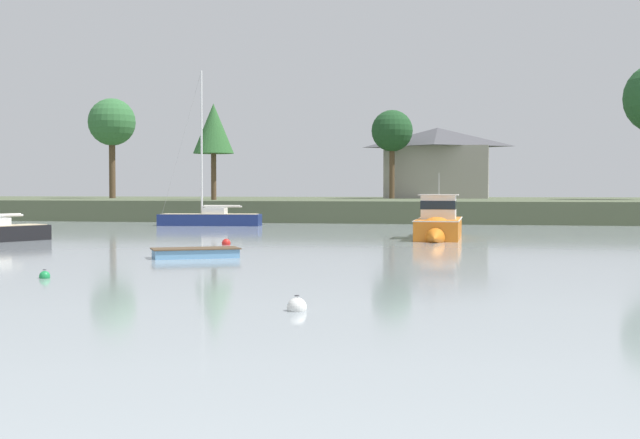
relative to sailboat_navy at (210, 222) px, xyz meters
The scene contains 11 objects.
far_shore_bank 30.24m from the sailboat_navy, 70.75° to the left, with size 220.70×44.90×1.92m, color #4C563D.
sailboat_navy is the anchor object (origin of this frame).
dinghy_skyblue 33.39m from the sailboat_navy, 72.14° to the right, with size 4.03×3.17×0.59m.
cruiser_orange 24.84m from the sailboat_navy, 38.28° to the right, with size 2.73×9.39×4.78m.
mooring_buoy_white 50.14m from the sailboat_navy, 68.69° to the right, with size 0.48×0.48×0.54m.
mooring_buoy_green 41.75m from the sailboat_navy, 78.55° to the right, with size 0.36×0.36×0.41m.
mooring_buoy_red 24.71m from the sailboat_navy, 69.10° to the right, with size 0.47×0.47×0.52m.
shore_tree_left 16.50m from the sailboat_navy, 107.46° to the left, with size 3.97×3.97×9.39m.
shore_tree_center_right 35.69m from the sailboat_navy, 128.25° to the left, with size 5.49×5.49×11.61m.
shore_tree_far_left 32.80m from the sailboat_navy, 69.01° to the left, with size 4.63×4.63×9.90m.
cottage_near_water 38.87m from the sailboat_navy, 65.45° to the left, with size 12.68×8.36×8.23m.
Camera 1 is at (13.01, -9.60, 2.93)m, focal length 48.55 mm.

